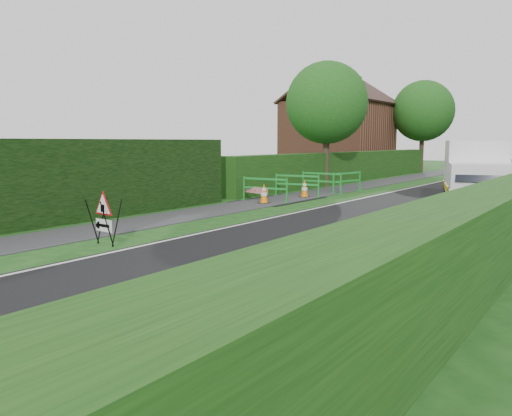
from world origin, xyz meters
The scene contains 17 objects.
ground centered at (0.00, 0.00, 0.00)m, with size 120.00×120.00×0.00m, color #154012.
footpath centered at (-3.00, 35.00, 0.01)m, with size 2.00×90.00×0.02m, color #2D2D30.
hedge_west_far centered at (-5.00, 22.00, 0.00)m, with size 1.00×24.00×1.80m, color #14380F.
house_west centered at (-10.00, 30.00, 2.90)m, with size 7.50×7.40×7.88m.
tree_nw centered at (-4.60, 18.00, 4.48)m, with size 4.40×4.40×6.70m.
tree_fw centered at (-4.60, 34.00, 4.83)m, with size 4.80×4.80×7.24m.
triangle_sign centered at (-1.15, 0.84, 0.75)m, with size 0.77×0.77×1.08m.
works_van centered at (3.99, 14.12, 1.31)m, with size 3.65×5.76×2.46m.
traffic_cone_0 centered at (5.19, 11.25, 0.39)m, with size 0.38×0.38×0.79m.
traffic_cone_3 centered at (-2.77, 9.59, 0.39)m, with size 0.38×0.38×0.79m.
traffic_cone_4 centered at (-2.61, 12.42, 0.39)m, with size 0.38×0.38×0.79m.
ped_barrier_0 centered at (-3.12, 10.15, 0.63)m, with size 2.08×0.56×1.00m.
ped_barrier_1 centered at (-3.05, 12.51, 0.63)m, with size 2.09×0.72×1.00m.
ped_barrier_2 centered at (-2.99, 14.62, 0.63)m, with size 2.07×0.42×1.00m.
ped_barrier_3 centered at (-2.08, 15.48, 0.63)m, with size 0.78×2.09×1.00m.
redwhite_plank centered at (-3.47, 10.02, 0.00)m, with size 1.50×0.04×0.25m, color red.
hatchback_car centered at (3.09, 25.49, 0.67)m, with size 1.57×3.91×1.33m, color white.
Camera 1 is at (8.49, -6.28, 2.41)m, focal length 35.00 mm.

